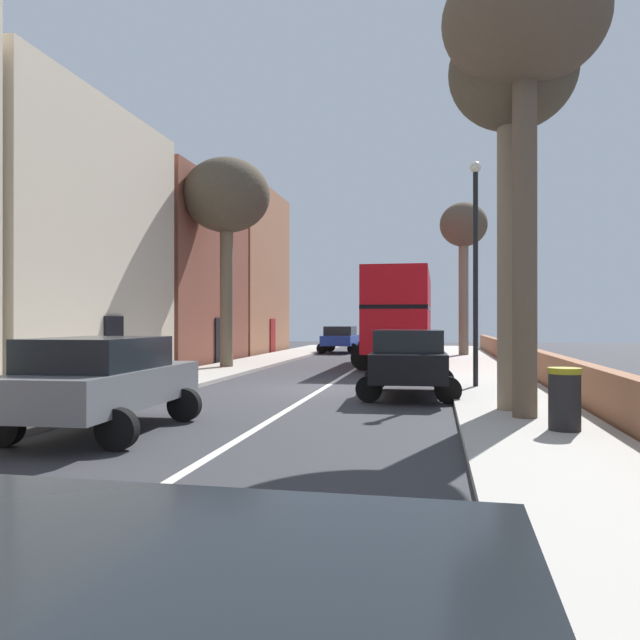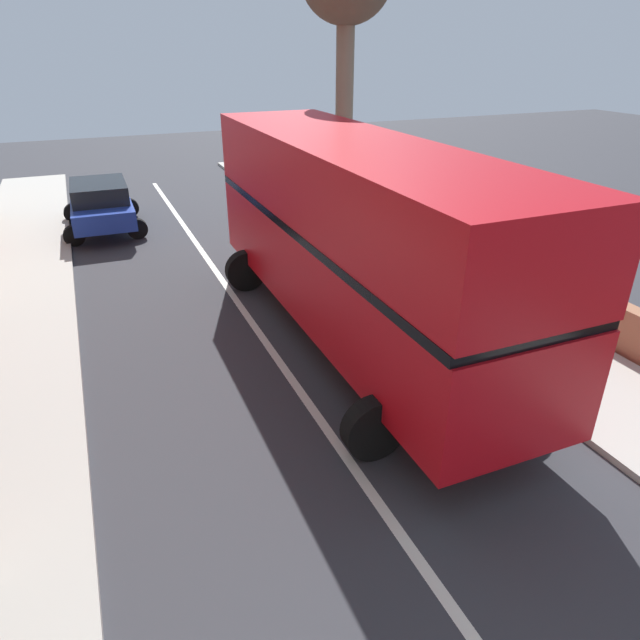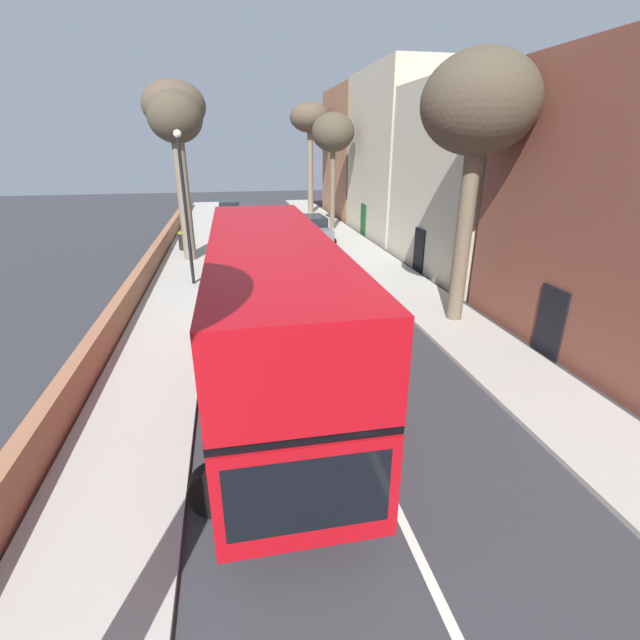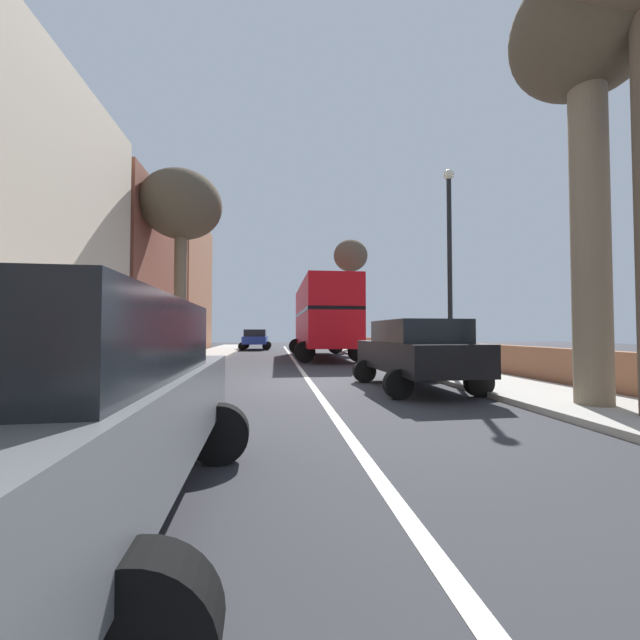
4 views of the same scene
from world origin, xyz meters
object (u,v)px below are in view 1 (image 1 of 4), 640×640
at_px(double_decker_bus, 401,312).
at_px(street_tree_right_3, 464,232).
at_px(lamppost_right, 476,255).
at_px(parked_car_blue_left_3, 341,338).
at_px(parked_car_grey_left_2, 102,379).
at_px(litter_bin_right, 565,399).
at_px(street_tree_right_1, 513,95).
at_px(parked_car_black_right_0, 408,359).
at_px(street_tree_right_5, 524,32).
at_px(street_tree_left_4, 227,199).

height_order(double_decker_bus, street_tree_right_3, street_tree_right_3).
bearing_deg(lamppost_right, street_tree_right_3, 88.54).
bearing_deg(parked_car_blue_left_3, parked_car_grey_left_2, -89.99).
xyz_separation_m(parked_car_grey_left_2, litter_bin_right, (7.80, 1.03, -0.30)).
bearing_deg(parked_car_grey_left_2, street_tree_right_1, 25.51).
bearing_deg(street_tree_right_3, parked_car_black_right_0, -96.77).
bearing_deg(litter_bin_right, double_decker_bus, 101.82).
bearing_deg(lamppost_right, double_decker_bus, 104.40).
bearing_deg(street_tree_right_5, double_decker_bus, 101.23).
distance_m(parked_car_blue_left_3, lamppost_right, 21.51).
height_order(parked_car_blue_left_3, lamppost_right, lamppost_right).
relative_size(parked_car_black_right_0, litter_bin_right, 4.17).
relative_size(parked_car_black_right_0, street_tree_left_4, 0.52).
bearing_deg(street_tree_right_5, street_tree_right_1, 94.99).
relative_size(street_tree_right_1, litter_bin_right, 7.86).
distance_m(street_tree_left_4, street_tree_right_5, 15.49).
bearing_deg(street_tree_right_5, lamppost_right, 95.46).
relative_size(street_tree_right_5, lamppost_right, 1.39).
xyz_separation_m(lamppost_right, litter_bin_right, (1.00, -7.07, -3.16)).
relative_size(parked_car_black_right_0, lamppost_right, 0.69).
xyz_separation_m(parked_car_grey_left_2, street_tree_right_1, (7.25, 3.46, 5.67)).
bearing_deg(double_decker_bus, parked_car_grey_left_2, -102.97).
xyz_separation_m(parked_car_black_right_0, parked_car_grey_left_2, (-5.00, -6.34, -0.03)).
height_order(double_decker_bus, lamppost_right, lamppost_right).
bearing_deg(parked_car_blue_left_3, parked_car_black_right_0, -77.17).
xyz_separation_m(parked_car_blue_left_3, street_tree_right_3, (7.24, -3.13, 5.91)).
height_order(double_decker_bus, litter_bin_right, double_decker_bus).
height_order(street_tree_right_3, street_tree_left_4, street_tree_left_4).
bearing_deg(street_tree_right_1, lamppost_right, 95.56).
bearing_deg(street_tree_left_4, parked_car_black_right_0, -46.20).
relative_size(street_tree_right_1, street_tree_right_5, 0.94).
distance_m(parked_car_grey_left_2, street_tree_left_4, 15.65).
bearing_deg(street_tree_left_4, parked_car_blue_left_3, 79.56).
relative_size(parked_car_grey_left_2, street_tree_right_3, 0.55).
distance_m(parked_car_black_right_0, street_tree_right_1, 6.72).
distance_m(double_decker_bus, parked_car_grey_left_2, 18.76).
bearing_deg(street_tree_right_3, street_tree_right_1, -89.96).
relative_size(street_tree_right_5, litter_bin_right, 8.39).
relative_size(parked_car_blue_left_3, street_tree_right_3, 0.53).
bearing_deg(street_tree_left_4, parked_car_grey_left_2, -79.70).
height_order(parked_car_blue_left_3, street_tree_right_3, street_tree_right_3).
bearing_deg(street_tree_right_1, street_tree_left_4, 132.35).
height_order(parked_car_grey_left_2, lamppost_right, lamppost_right).
bearing_deg(parked_car_black_right_0, parked_car_grey_left_2, -128.25).
height_order(street_tree_right_5, litter_bin_right, street_tree_right_5).
bearing_deg(litter_bin_right, parked_car_black_right_0, 117.79).
xyz_separation_m(parked_car_blue_left_3, street_tree_right_5, (7.35, -25.91, 6.50)).
distance_m(double_decker_bus, street_tree_right_1, 15.68).
bearing_deg(parked_car_grey_left_2, street_tree_right_3, 73.97).
distance_m(parked_car_black_right_0, litter_bin_right, 6.01).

